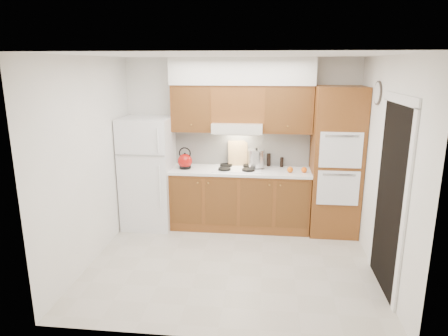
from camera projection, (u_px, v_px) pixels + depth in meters
The scene contains 26 objects.
floor at pixel (231, 262), 5.19m from camera, with size 3.60×3.60×0.00m, color #B9B1A2.
ceiling at pixel (232, 55), 4.53m from camera, with size 3.60×3.60×0.00m, color white.
wall_back at pixel (240, 142), 6.30m from camera, with size 3.60×0.02×2.60m, color white.
wall_left at pixel (90, 162), 5.05m from camera, with size 0.02×3.00×2.60m, color white.
wall_right at pixel (384, 170), 4.67m from camera, with size 0.02×3.00×2.60m, color white.
fridge at pixel (148, 173), 6.22m from camera, with size 0.75×0.72×1.72m, color white.
base_cabinets at pixel (240, 200), 6.23m from camera, with size 2.11×0.60×0.90m, color brown.
countertop at pixel (240, 171), 6.10m from camera, with size 2.13×0.62×0.04m, color white.
backsplash at pixel (242, 148), 6.31m from camera, with size 2.11×0.03×0.56m, color white.
oven_cabinet at pixel (336, 162), 5.89m from camera, with size 0.70×0.65×2.20m, color brown.
upper_cab_left at pixel (193, 108), 6.08m from camera, with size 0.63×0.33×0.70m, color brown.
upper_cab_right at pixel (288, 109), 5.93m from camera, with size 0.73×0.33×0.70m, color brown.
range_hood at pixel (238, 127), 6.02m from camera, with size 0.75×0.45×0.15m, color silver.
upper_cab_over_hood at pixel (238, 104), 5.99m from camera, with size 0.75×0.33×0.55m, color brown.
soffit at pixel (242, 71), 5.85m from camera, with size 2.13×0.36×0.40m, color silver.
cooktop at pixel (237, 169), 6.12m from camera, with size 0.74×0.50×0.01m, color white.
doorway at pixel (390, 200), 4.40m from camera, with size 0.02×0.90×2.10m, color black.
wall_clock at pixel (378, 93), 4.99m from camera, with size 0.30×0.30×0.02m, color #3F3833.
kettle at pixel (185, 161), 6.11m from camera, with size 0.22×0.22×0.22m, color #970E0A.
cutting_board at pixel (238, 153), 6.27m from camera, with size 0.30×0.02×0.40m, color #DCB571.
stock_pot at pixel (256, 158), 6.11m from camera, with size 0.25×0.25×0.26m, color silver.
condiment_a at pixel (269, 160), 6.27m from camera, with size 0.06×0.06×0.20m, color black.
condiment_b at pixel (269, 161), 6.28m from camera, with size 0.05×0.05×0.17m, color black.
condiment_c at pixel (282, 162), 6.23m from camera, with size 0.05×0.05×0.15m, color black.
orange_near at pixel (304, 170), 5.90m from camera, with size 0.08×0.08×0.08m, color orange.
orange_far at pixel (290, 170), 5.91m from camera, with size 0.09×0.09×0.09m, color orange.
Camera 1 is at (0.42, -4.69, 2.50)m, focal length 32.00 mm.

